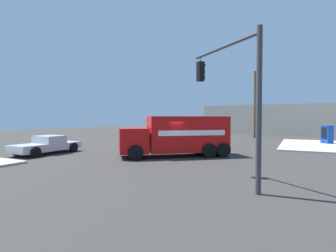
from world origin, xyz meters
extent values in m
plane|color=#33302D|center=(0.00, 0.00, 0.00)|extent=(100.00, 100.00, 0.00)
cube|color=red|center=(0.93, 0.72, 1.61)|extent=(5.87, 5.45, 2.51)
cube|color=red|center=(-2.08, -1.79, 1.20)|extent=(3.00, 3.06, 1.70)
cube|color=black|center=(-2.74, -2.33, 1.54)|extent=(1.35, 1.60, 0.88)
cube|color=#B2B2B7|center=(3.02, 2.47, 0.19)|extent=(1.63, 1.90, 0.21)
cube|color=white|center=(1.70, -0.21, 1.73)|extent=(3.65, 3.05, 0.36)
cube|color=white|center=(0.15, 1.65, 1.73)|extent=(3.65, 3.05, 0.36)
cylinder|color=black|center=(-1.25, -2.71, 0.50)|extent=(0.95, 0.86, 1.00)
cylinder|color=black|center=(-2.84, -0.80, 0.50)|extent=(0.95, 0.86, 1.00)
cylinder|color=black|center=(2.66, 0.55, 0.50)|extent=(0.95, 0.86, 1.00)
cylinder|color=black|center=(1.07, 2.46, 0.50)|extent=(0.95, 0.86, 1.00)
cylinder|color=black|center=(3.46, 1.22, 0.50)|extent=(0.95, 0.86, 1.00)
cylinder|color=black|center=(1.88, 3.13, 0.50)|extent=(0.95, 0.86, 1.00)
cylinder|color=#38383D|center=(6.86, -6.87, 3.00)|extent=(0.20, 0.20, 6.01)
cylinder|color=#38383D|center=(5.19, -5.55, 5.76)|extent=(3.42, 2.73, 0.12)
cylinder|color=#38383D|center=(3.79, -4.45, 5.63)|extent=(0.03, 0.03, 0.25)
cube|color=black|center=(3.79, -4.45, 5.03)|extent=(0.42, 0.42, 0.95)
sphere|color=red|center=(3.90, -4.31, 5.35)|extent=(0.20, 0.20, 0.20)
sphere|color=#EFA314|center=(3.90, -4.31, 5.04)|extent=(0.20, 0.20, 0.20)
sphere|color=#19CC4C|center=(3.90, -4.31, 4.73)|extent=(0.20, 0.20, 0.20)
cube|color=#B7BABF|center=(-9.15, -1.34, 0.53)|extent=(1.97, 1.53, 0.50)
cube|color=#B7BABF|center=(-9.13, -2.94, 0.83)|extent=(1.98, 1.73, 1.10)
cube|color=black|center=(-9.13, -2.94, 1.12)|extent=(1.82, 1.45, 0.48)
cube|color=#B7BABF|center=(-9.10, -4.79, 0.56)|extent=(1.98, 2.03, 0.55)
cylinder|color=black|center=(-10.15, -1.49, 0.38)|extent=(0.25, 0.76, 0.76)
cylinder|color=black|center=(-8.14, -1.46, 0.38)|extent=(0.25, 0.76, 0.76)
cylinder|color=black|center=(-10.10, -4.92, 0.38)|extent=(0.25, 0.76, 0.76)
cylinder|color=black|center=(-8.09, -4.89, 0.38)|extent=(0.25, 0.76, 0.76)
cube|color=#0F38B2|center=(10.77, 14.59, 1.06)|extent=(1.16, 1.17, 1.85)
cube|color=black|center=(10.48, 14.33, 1.21)|extent=(0.48, 0.52, 1.18)
cylinder|color=brown|center=(2.72, 20.42, 4.61)|extent=(0.30, 0.30, 9.21)
cube|color=brown|center=(2.72, 20.42, 8.51)|extent=(0.36, 2.20, 0.12)
cube|color=beige|center=(3.38, 30.11, 2.46)|extent=(20.61, 6.00, 4.92)
camera|label=1|loc=(8.12, -16.50, 2.73)|focal=27.48mm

